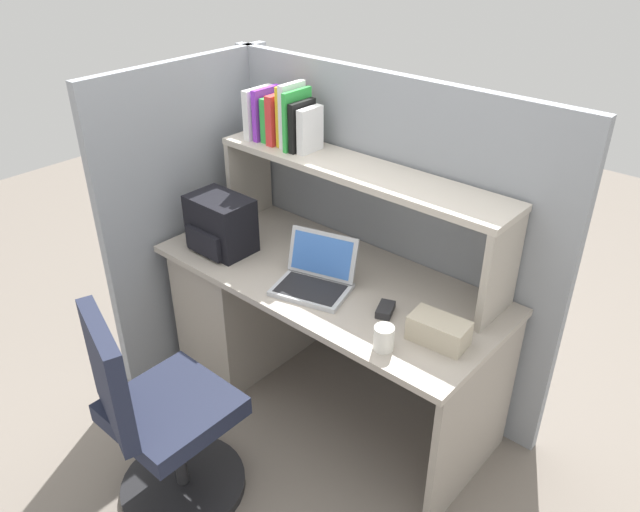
# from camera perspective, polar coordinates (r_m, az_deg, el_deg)

# --- Properties ---
(ground_plane) EXTENTS (8.00, 8.00, 0.00)m
(ground_plane) POSITION_cam_1_polar(r_m,az_deg,el_deg) (3.17, 0.61, -13.04)
(ground_plane) COLOR slate
(desk) EXTENTS (1.60, 0.70, 0.73)m
(desk) POSITION_cam_1_polar(r_m,az_deg,el_deg) (3.13, -4.78, -4.36)
(desk) COLOR #AAA093
(desk) RESTS_ON ground_plane
(cubicle_partition_rear) EXTENTS (1.84, 0.05, 1.55)m
(cubicle_partition_rear) POSITION_cam_1_polar(r_m,az_deg,el_deg) (2.97, 5.48, 1.88)
(cubicle_partition_rear) COLOR gray
(cubicle_partition_rear) RESTS_ON ground_plane
(cubicle_partition_left) EXTENTS (0.05, 1.06, 1.55)m
(cubicle_partition_left) POSITION_cam_1_polar(r_m,az_deg,el_deg) (3.23, -11.46, 3.84)
(cubicle_partition_left) COLOR gray
(cubicle_partition_left) RESTS_ON ground_plane
(overhead_hutch) EXTENTS (1.44, 0.28, 0.45)m
(overhead_hutch) POSITION_cam_1_polar(r_m,az_deg,el_deg) (2.70, 3.52, 6.28)
(overhead_hutch) COLOR #B3A99C
(overhead_hutch) RESTS_ON desk
(reference_books_on_shelf) EXTENTS (0.36, 0.18, 0.29)m
(reference_books_on_shelf) POSITION_cam_1_polar(r_m,az_deg,el_deg) (2.90, -3.43, 12.59)
(reference_books_on_shelf) COLOR white
(reference_books_on_shelf) RESTS_ON overhead_hutch
(laptop) EXTENTS (0.37, 0.34, 0.22)m
(laptop) POSITION_cam_1_polar(r_m,az_deg,el_deg) (2.62, -0.40, -1.93)
(laptop) COLOR #B7BABF
(laptop) RESTS_ON desk
(backpack) EXTENTS (0.30, 0.23, 0.26)m
(backpack) POSITION_cam_1_polar(r_m,az_deg,el_deg) (2.91, -9.23, 2.88)
(backpack) COLOR black
(backpack) RESTS_ON desk
(computer_mouse) EXTENTS (0.09, 0.12, 0.03)m
(computer_mouse) POSITION_cam_1_polar(r_m,az_deg,el_deg) (2.49, 6.07, -4.95)
(computer_mouse) COLOR #262628
(computer_mouse) RESTS_ON desk
(paper_cup) EXTENTS (0.08, 0.08, 0.10)m
(paper_cup) POSITION_cam_1_polar(r_m,az_deg,el_deg) (2.29, 5.92, -7.56)
(paper_cup) COLOR white
(paper_cup) RESTS_ON desk
(tissue_box) EXTENTS (0.23, 0.14, 0.10)m
(tissue_box) POSITION_cam_1_polar(r_m,az_deg,el_deg) (2.35, 10.92, -6.79)
(tissue_box) COLOR #BFB299
(tissue_box) RESTS_ON desk
(office_chair) EXTENTS (0.52, 0.54, 0.93)m
(office_chair) POSITION_cam_1_polar(r_m,az_deg,el_deg) (2.57, -14.61, -14.89)
(office_chair) COLOR black
(office_chair) RESTS_ON ground_plane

